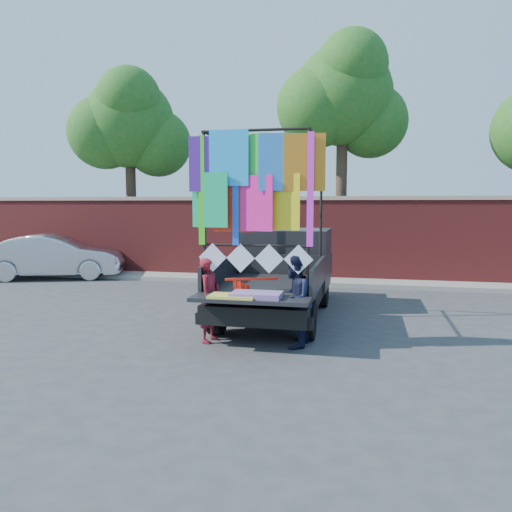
% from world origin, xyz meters
% --- Properties ---
extents(ground, '(90.00, 90.00, 0.00)m').
position_xyz_m(ground, '(0.00, 0.00, 0.00)').
color(ground, '#38383A').
rests_on(ground, ground).
extents(brick_wall, '(30.00, 0.45, 2.61)m').
position_xyz_m(brick_wall, '(0.00, 7.00, 1.33)').
color(brick_wall, maroon).
rests_on(brick_wall, ground).
extents(curb, '(30.00, 1.20, 0.12)m').
position_xyz_m(curb, '(0.00, 6.30, 0.06)').
color(curb, gray).
rests_on(curb, ground).
extents(tree_left, '(4.20, 3.30, 7.05)m').
position_xyz_m(tree_left, '(-6.48, 8.12, 5.12)').
color(tree_left, '#38281C').
rests_on(tree_left, ground).
extents(tree_mid, '(4.20, 3.30, 7.73)m').
position_xyz_m(tree_mid, '(1.02, 8.12, 5.70)').
color(tree_mid, '#38281C').
rests_on(tree_mid, ground).
extents(pickup_truck, '(2.27, 5.70, 3.59)m').
position_xyz_m(pickup_truck, '(0.05, 2.28, 0.91)').
color(pickup_truck, black).
rests_on(pickup_truck, ground).
extents(sedan, '(4.48, 2.84, 1.39)m').
position_xyz_m(sedan, '(-7.86, 5.50, 0.70)').
color(sedan, '#BABCC2').
rests_on(sedan, ground).
extents(woman, '(0.43, 0.59, 1.49)m').
position_xyz_m(woman, '(-0.76, -0.46, 0.74)').
color(woman, maroon).
rests_on(woman, ground).
extents(man, '(0.65, 0.81, 1.58)m').
position_xyz_m(man, '(0.70, -0.46, 0.79)').
color(man, black).
rests_on(man, ground).
extents(streamer_bundle, '(0.86, 0.34, 0.62)m').
position_xyz_m(streamer_bundle, '(-0.13, -0.47, 0.94)').
color(streamer_bundle, '#FC1F0D').
rests_on(streamer_bundle, ground).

